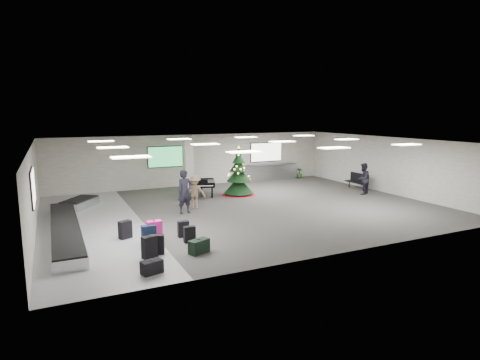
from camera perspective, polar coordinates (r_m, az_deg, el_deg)
name	(u,v)px	position (r m, az deg, el deg)	size (l,w,h in m)	color
ground	(245,208)	(19.34, 0.75, -4.01)	(18.00, 18.00, 0.00)	#363431
room_envelope	(232,159)	(19.38, -1.12, 3.01)	(18.02, 14.02, 3.21)	#9D988F
baggage_carousel	(69,223)	(17.35, -23.18, -5.65)	(2.28, 9.71, 0.43)	silver
service_counter	(268,172)	(27.31, 4.04, 1.10)	(4.05, 0.65, 1.08)	silver
suitcase_0	(149,247)	(13.08, -12.76, -9.28)	(0.52, 0.39, 0.73)	black
suitcase_1	(158,244)	(13.39, -11.62, -8.96)	(0.46, 0.35, 0.66)	black
pink_suitcase	(154,232)	(14.48, -12.09, -7.23)	(0.53, 0.33, 0.82)	#E31D88
suitcase_3	(183,229)	(15.01, -8.07, -6.91)	(0.40, 0.22, 0.62)	black
navy_suitcase	(149,235)	(14.25, -12.85, -7.70)	(0.48, 0.29, 0.74)	black
green_duffel	(199,246)	(13.30, -5.85, -9.36)	(0.76, 0.59, 0.48)	black
suitcase_7	(189,234)	(14.38, -7.20, -7.67)	(0.40, 0.22, 0.60)	black
suitcase_8	(125,230)	(15.25, -16.01, -6.81)	(0.51, 0.41, 0.68)	black
black_duffel	(152,267)	(11.91, -12.43, -12.00)	(0.66, 0.47, 0.41)	black
christmas_tree	(239,178)	(22.33, -0.20, 0.30)	(1.95, 1.95, 2.78)	maroon
grand_piano	(202,183)	(22.10, -5.46, -0.46)	(1.82, 2.09, 1.00)	black
bench	(358,180)	(25.10, 16.40, -0.02)	(0.54, 1.52, 0.96)	black
traveler_a	(185,192)	(18.32, -7.84, -1.67)	(0.73, 0.48, 1.99)	black
traveler_b	(195,192)	(19.22, -6.46, -1.72)	(1.03, 0.59, 1.60)	#8D7157
traveler_bench	(363,179)	(23.51, 17.11, 0.17)	(0.86, 0.67, 1.77)	black
potted_plant_left	(237,178)	(26.11, -0.46, 0.33)	(0.40, 0.32, 0.72)	#133E19
potted_plant_right	(299,173)	(28.48, 8.45, 0.98)	(0.40, 0.40, 0.71)	#133E19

